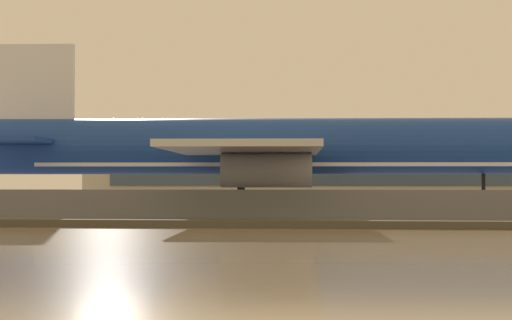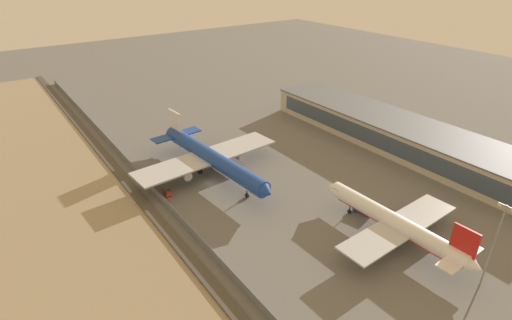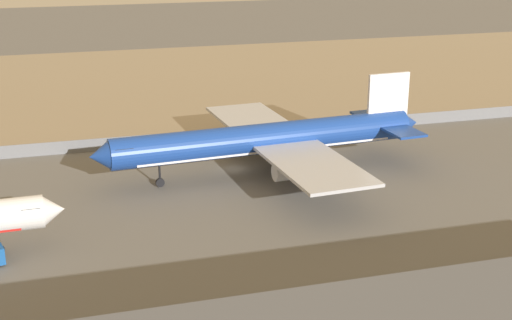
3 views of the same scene
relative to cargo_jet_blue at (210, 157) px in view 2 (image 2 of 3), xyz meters
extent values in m
plane|color=#66635E|center=(5.41, -3.48, -5.74)|extent=(500.00, 500.00, 0.00)
cube|color=#474238|center=(5.41, -23.98, -5.49)|extent=(320.00, 3.00, 0.50)
cube|color=slate|center=(5.41, -19.48, -4.57)|extent=(280.00, 0.08, 2.33)
cylinder|color=slate|center=(-92.59, -19.48, -4.57)|extent=(0.10, 0.10, 2.33)
cylinder|color=slate|center=(5.41, -19.48, -4.57)|extent=(0.10, 0.10, 2.33)
cylinder|color=#193D93|center=(0.90, 0.07, 0.21)|extent=(49.96, 8.45, 4.86)
cone|color=#193D93|center=(27.04, 1.96, 0.21)|extent=(3.49, 4.83, 4.62)
cone|color=#193D93|center=(-25.24, -1.83, 0.21)|extent=(3.47, 4.59, 4.37)
cube|color=#232D3D|center=(23.72, 1.72, 0.82)|extent=(2.97, 4.31, 1.46)
cube|color=silver|center=(0.90, 0.07, -1.12)|extent=(42.45, 6.94, 0.87)
cube|color=#B7BABF|center=(-2.45, 11.79, -0.39)|extent=(12.64, 24.60, 0.49)
cube|color=#B7BABF|center=(-0.72, -12.02, -0.39)|extent=(12.64, 24.60, 0.49)
cylinder|color=#B7BABF|center=(-0.82, 9.99, -1.97)|extent=(7.14, 3.17, 2.67)
cylinder|color=#B7BABF|center=(0.63, -10.01, -1.97)|extent=(7.14, 3.17, 2.67)
cube|color=silver|center=(-20.93, -1.52, 5.07)|extent=(7.48, 1.12, 8.26)
cube|color=#193D93|center=(-21.24, 2.84, 0.58)|extent=(5.60, 9.09, 0.39)
cube|color=#193D93|center=(-20.61, -5.89, 0.58)|extent=(5.60, 9.09, 0.39)
cylinder|color=black|center=(18.26, 1.33, -3.64)|extent=(0.34, 0.34, 2.84)
cylinder|color=black|center=(18.26, 1.33, -5.06)|extent=(1.40, 0.63, 1.36)
cylinder|color=black|center=(-2.76, 2.36, -3.64)|extent=(0.39, 0.39, 2.84)
cylinder|color=black|center=(-2.76, 2.36, -5.06)|extent=(1.64, 1.20, 1.56)
cylinder|color=black|center=(-2.39, -2.73, -3.64)|extent=(0.39, 0.39, 2.84)
cylinder|color=black|center=(-2.39, -2.73, -5.06)|extent=(1.64, 1.20, 1.56)
cylinder|color=white|center=(53.83, 19.73, -0.69)|extent=(37.55, 5.25, 4.12)
cone|color=white|center=(33.98, 19.13, -0.69)|extent=(2.80, 4.00, 3.92)
cone|color=white|center=(73.68, 20.32, -0.69)|extent=(2.79, 3.79, 3.71)
cube|color=#232D3D|center=(36.61, 19.21, -0.17)|extent=(2.37, 3.57, 1.24)
cube|color=red|center=(53.83, 19.73, -1.82)|extent=(31.91, 4.25, 0.74)
cube|color=#B7BABF|center=(55.97, 10.80, -1.20)|extent=(8.77, 18.21, 0.41)
cube|color=#B7BABF|center=(55.43, 28.77, -1.20)|extent=(8.77, 18.21, 0.41)
cylinder|color=#B7BABF|center=(54.81, 12.20, -2.54)|extent=(5.31, 2.42, 2.27)
cylinder|color=#B7BABF|center=(54.35, 27.30, -2.54)|extent=(5.31, 2.42, 2.27)
cube|color=red|center=(70.30, 20.22, 3.43)|extent=(5.63, 0.66, 7.01)
cube|color=white|center=(70.40, 16.93, -0.38)|extent=(3.94, 6.70, 0.33)
cube|color=white|center=(70.20, 23.52, -0.38)|extent=(3.94, 6.70, 0.33)
cylinder|color=black|center=(40.73, 19.33, -3.96)|extent=(0.29, 0.29, 2.41)
cylinder|color=black|center=(40.73, 19.33, -5.16)|extent=(1.17, 0.49, 1.15)
cylinder|color=black|center=(56.52, 17.64, -3.96)|extent=(0.33, 0.33, 2.41)
cylinder|color=black|center=(56.52, 17.64, -5.16)|extent=(1.35, 0.97, 1.33)
cylinder|color=black|center=(56.39, 21.97, -3.96)|extent=(0.33, 0.33, 2.41)
cylinder|color=black|center=(56.39, 21.97, -5.16)|extent=(1.35, 0.97, 1.33)
cube|color=red|center=(3.79, -16.48, -4.99)|extent=(3.42, 2.10, 1.11)
cube|color=#283847|center=(4.19, -16.55, -4.19)|extent=(1.31, 1.45, 0.50)
cylinder|color=black|center=(4.88, -15.97, -5.39)|extent=(0.73, 0.33, 0.70)
cylinder|color=black|center=(4.66, -17.32, -5.39)|extent=(0.73, 0.33, 0.70)
cylinder|color=black|center=(2.93, -15.65, -5.39)|extent=(0.73, 0.33, 0.70)
cylinder|color=black|center=(2.70, -16.99, -5.39)|extent=(0.73, 0.33, 0.70)
cube|color=#19519E|center=(42.65, 22.52, -4.47)|extent=(5.55, 3.28, 2.07)
cube|color=#283847|center=(44.41, 22.95, -4.08)|extent=(1.59, 2.21, 0.83)
cube|color=orange|center=(42.65, 22.52, -3.34)|extent=(0.74, 1.14, 0.16)
cylinder|color=black|center=(43.99, 23.80, -5.32)|extent=(0.87, 0.41, 0.84)
cylinder|color=black|center=(44.43, 22.00, -5.32)|extent=(0.87, 0.41, 0.84)
cylinder|color=black|center=(40.86, 23.04, -5.32)|extent=(0.87, 0.41, 0.84)
cylinder|color=black|center=(41.30, 21.23, -5.32)|extent=(0.87, 0.41, 0.84)
cube|color=#BCB299|center=(19.19, 65.08, -1.12)|extent=(103.75, 21.77, 9.24)
cube|color=#3D4C5B|center=(19.19, 54.12, -0.66)|extent=(95.45, 0.16, 5.54)
cube|color=#5B5E63|center=(19.19, 65.08, 3.75)|extent=(104.35, 22.37, 0.50)
cylinder|color=gray|center=(74.85, 22.27, 4.28)|extent=(0.36, 0.36, 20.05)
cube|color=gray|center=(74.85, 22.27, 14.06)|extent=(3.20, 0.24, 0.24)
cube|color=silver|center=(73.65, 22.27, 13.76)|extent=(0.60, 0.40, 0.44)
camera|label=1|loc=(8.36, -86.08, -2.87)|focal=70.00mm
camera|label=2|loc=(98.52, -52.58, 56.24)|focal=28.00mm
camera|label=3|loc=(32.32, 104.06, 33.17)|focal=50.00mm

